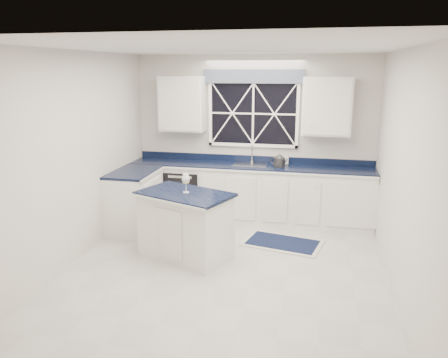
% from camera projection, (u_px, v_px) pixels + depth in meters
% --- Properties ---
extents(ground, '(4.50, 4.50, 0.00)m').
position_uv_depth(ground, '(225.00, 270.00, 5.52)').
color(ground, '#A6A6A1').
rests_on(ground, ground).
extents(back_wall, '(4.00, 0.10, 2.70)m').
position_uv_depth(back_wall, '(253.00, 137.00, 7.32)').
color(back_wall, beige).
rests_on(back_wall, ground).
extents(base_cabinets, '(3.99, 1.60, 0.90)m').
position_uv_depth(base_cabinets, '(228.00, 195.00, 7.17)').
color(base_cabinets, white).
rests_on(base_cabinets, ground).
extents(countertop, '(3.98, 0.64, 0.04)m').
position_uv_depth(countertop, '(250.00, 166.00, 7.14)').
color(countertop, black).
rests_on(countertop, base_cabinets).
extents(dishwasher, '(0.60, 0.58, 0.82)m').
position_uv_depth(dishwasher, '(186.00, 192.00, 7.49)').
color(dishwasher, black).
rests_on(dishwasher, ground).
extents(window, '(1.65, 0.09, 1.26)m').
position_uv_depth(window, '(253.00, 109.00, 7.16)').
color(window, black).
rests_on(window, ground).
extents(upper_cabinets, '(3.10, 0.34, 0.90)m').
position_uv_depth(upper_cabinets, '(252.00, 105.00, 7.02)').
color(upper_cabinets, white).
rests_on(upper_cabinets, ground).
extents(faucet, '(0.05, 0.20, 0.30)m').
position_uv_depth(faucet, '(252.00, 153.00, 7.28)').
color(faucet, '#B1B1B3').
rests_on(faucet, countertop).
extents(island, '(1.38, 1.11, 0.89)m').
position_uv_depth(island, '(186.00, 225.00, 5.82)').
color(island, white).
rests_on(island, ground).
extents(rug, '(1.22, 0.89, 0.02)m').
position_uv_depth(rug, '(282.00, 243.00, 6.35)').
color(rug, '#BCBCB7').
rests_on(rug, ground).
extents(kettle, '(0.29, 0.24, 0.21)m').
position_uv_depth(kettle, '(279.00, 161.00, 6.99)').
color(kettle, '#2A2A2C').
rests_on(kettle, countertop).
extents(wine_glass, '(0.11, 0.11, 0.25)m').
position_uv_depth(wine_glass, '(186.00, 180.00, 5.67)').
color(wine_glass, silver).
rests_on(wine_glass, island).
extents(soap_bottle, '(0.09, 0.10, 0.17)m').
position_uv_depth(soap_bottle, '(286.00, 159.00, 7.21)').
color(soap_bottle, silver).
rests_on(soap_bottle, countertop).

